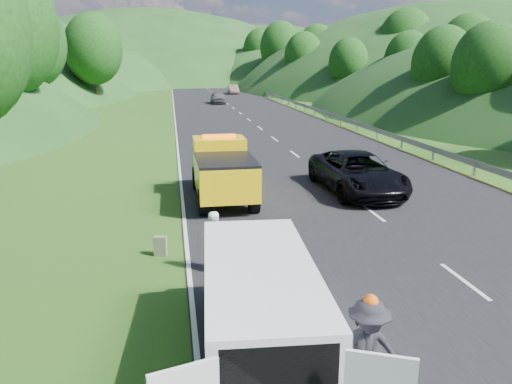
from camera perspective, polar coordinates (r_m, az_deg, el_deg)
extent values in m
plane|color=#38661E|center=(14.41, 8.14, -7.64)|extent=(320.00, 320.00, 0.00)
cube|color=black|center=(53.43, -1.80, 8.97)|extent=(14.00, 200.00, 0.02)
cube|color=gray|center=(66.97, 3.01, 10.14)|extent=(0.06, 140.00, 1.52)
cylinder|color=black|center=(21.97, -6.80, 1.63)|extent=(0.35, 0.99, 0.98)
cylinder|color=black|center=(22.14, -1.96, 1.84)|extent=(0.35, 0.99, 0.98)
cylinder|color=black|center=(18.16, -6.08, -1.16)|extent=(0.35, 0.99, 0.98)
cylinder|color=black|center=(18.37, -0.25, -0.89)|extent=(0.35, 0.99, 0.98)
cube|color=yellow|center=(21.03, -4.20, 3.71)|extent=(2.13, 1.59, 1.87)
cube|color=yellow|center=(18.92, -3.50, 1.71)|extent=(2.19, 3.36, 1.28)
cube|color=black|center=(18.78, -3.53, 3.76)|extent=(2.19, 3.36, 0.10)
cube|color=black|center=(22.29, -4.48, 2.92)|extent=(1.98, 1.19, 0.69)
cube|color=black|center=(22.90, -4.62, 2.74)|extent=(2.07, 0.21, 0.49)
cube|color=yellow|center=(22.50, -4.60, 4.69)|extent=(1.97, 0.79, 1.08)
cube|color=orange|center=(20.86, -4.25, 6.37)|extent=(1.38, 0.26, 0.16)
cube|color=black|center=(21.64, -4.40, 4.95)|extent=(1.87, 0.09, 0.89)
cylinder|color=black|center=(10.85, -5.04, -13.30)|extent=(0.32, 0.75, 0.74)
cylinder|color=black|center=(10.98, 3.86, -12.91)|extent=(0.32, 0.75, 0.74)
cube|color=white|center=(9.02, 0.41, -13.16)|extent=(2.20, 4.90, 1.70)
cube|color=white|center=(11.44, -0.97, -8.86)|extent=(1.89, 0.95, 0.92)
cube|color=black|center=(11.00, -0.90, -5.74)|extent=(1.72, 0.42, 0.77)
imported|color=white|center=(13.57, -4.56, -8.99)|extent=(0.45, 0.61, 1.66)
imported|color=tan|center=(14.32, 0.18, -7.62)|extent=(0.65, 0.63, 1.06)
cube|color=#68674E|center=(14.70, -10.86, -6.09)|extent=(0.40, 0.28, 0.58)
imported|color=black|center=(21.78, 11.37, -0.01)|extent=(2.92, 6.07, 1.67)
imported|color=#4D4B50|center=(65.92, -4.34, 10.04)|extent=(1.81, 4.51, 1.54)
imported|color=brown|center=(84.63, -2.64, 11.12)|extent=(1.55, 4.44, 1.46)
imported|color=#AF5D57|center=(105.98, -5.57, 11.82)|extent=(2.09, 5.15, 1.49)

